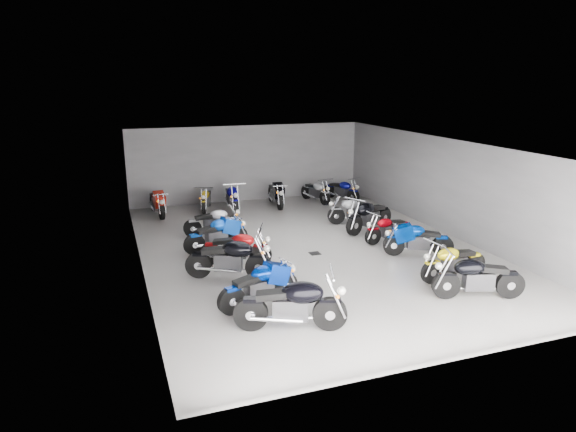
# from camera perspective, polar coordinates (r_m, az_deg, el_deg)

# --- Properties ---
(ground) EXTENTS (14.00, 14.00, 0.00)m
(ground) POSITION_cam_1_polar(r_m,az_deg,el_deg) (15.96, 2.32, -3.63)
(ground) COLOR #9B9893
(ground) RESTS_ON ground
(wall_back) EXTENTS (10.00, 0.10, 3.20)m
(wall_back) POSITION_cam_1_polar(r_m,az_deg,el_deg) (22.05, -4.45, 5.86)
(wall_back) COLOR slate
(wall_back) RESTS_ON ground
(wall_left) EXTENTS (0.10, 14.00, 3.20)m
(wall_left) POSITION_cam_1_polar(r_m,az_deg,el_deg) (14.47, -16.33, 0.39)
(wall_left) COLOR slate
(wall_left) RESTS_ON ground
(wall_right) EXTENTS (0.10, 14.00, 3.20)m
(wall_right) POSITION_cam_1_polar(r_m,az_deg,el_deg) (17.96, 17.37, 3.09)
(wall_right) COLOR slate
(wall_right) RESTS_ON ground
(ceiling) EXTENTS (10.00, 14.00, 0.04)m
(ceiling) POSITION_cam_1_polar(r_m,az_deg,el_deg) (15.24, 2.44, 7.91)
(ceiling) COLOR black
(ceiling) RESTS_ON wall_back
(drain_grate) EXTENTS (0.32, 0.32, 0.01)m
(drain_grate) POSITION_cam_1_polar(r_m,az_deg,el_deg) (15.52, 3.00, -4.17)
(drain_grate) COLOR black
(drain_grate) RESTS_ON ground
(motorcycle_left_a) EXTENTS (2.30, 0.95, 1.05)m
(motorcycle_left_a) POSITION_cam_1_polar(r_m,az_deg,el_deg) (10.79, 0.43, -9.83)
(motorcycle_left_a) COLOR black
(motorcycle_left_a) RESTS_ON ground
(motorcycle_left_b) EXTENTS (2.08, 0.72, 0.93)m
(motorcycle_left_b) POSITION_cam_1_polar(r_m,az_deg,el_deg) (11.92, -3.12, -7.70)
(motorcycle_left_b) COLOR black
(motorcycle_left_b) RESTS_ON ground
(motorcycle_left_c) EXTENTS (2.16, 1.09, 1.01)m
(motorcycle_left_c) POSITION_cam_1_polar(r_m,az_deg,el_deg) (13.53, -6.51, -4.74)
(motorcycle_left_c) COLOR black
(motorcycle_left_c) RESTS_ON ground
(motorcycle_left_d) EXTENTS (1.96, 0.93, 0.91)m
(motorcycle_left_d) POSITION_cam_1_polar(r_m,az_deg,el_deg) (14.52, -5.77, -3.57)
(motorcycle_left_d) COLOR black
(motorcycle_left_d) RESTS_ON ground
(motorcycle_left_e) EXTENTS (2.08, 0.68, 0.93)m
(motorcycle_left_e) POSITION_cam_1_polar(r_m,az_deg,el_deg) (15.79, -7.87, -2.03)
(motorcycle_left_e) COLOR black
(motorcycle_left_e) RESTS_ON ground
(motorcycle_left_f) EXTENTS (1.97, 0.38, 0.87)m
(motorcycle_left_f) POSITION_cam_1_polar(r_m,az_deg,el_deg) (17.35, -8.27, -0.61)
(motorcycle_left_f) COLOR black
(motorcycle_left_f) RESTS_ON ground
(motorcycle_right_a) EXTENTS (2.14, 0.84, 0.97)m
(motorcycle_right_a) POSITION_cam_1_polar(r_m,az_deg,el_deg) (13.09, 20.31, -6.41)
(motorcycle_right_a) COLOR black
(motorcycle_right_a) RESTS_ON ground
(motorcycle_right_b) EXTENTS (2.04, 0.44, 0.90)m
(motorcycle_right_b) POSITION_cam_1_polar(r_m,az_deg,el_deg) (14.08, 17.87, -4.86)
(motorcycle_right_b) COLOR black
(motorcycle_right_b) RESTS_ON ground
(motorcycle_right_c) EXTENTS (1.95, 0.94, 0.91)m
(motorcycle_right_c) POSITION_cam_1_polar(r_m,az_deg,el_deg) (15.64, 14.19, -2.58)
(motorcycle_right_c) COLOR black
(motorcycle_right_c) RESTS_ON ground
(motorcycle_right_d) EXTENTS (1.85, 0.46, 0.82)m
(motorcycle_right_d) POSITION_cam_1_polar(r_m,az_deg,el_deg) (16.78, 11.12, -1.38)
(motorcycle_right_d) COLOR black
(motorcycle_right_d) RESTS_ON ground
(motorcycle_right_e) EXTENTS (2.16, 1.05, 1.01)m
(motorcycle_right_e) POSITION_cam_1_polar(r_m,az_deg,el_deg) (17.82, 8.98, 0.04)
(motorcycle_right_e) COLOR black
(motorcycle_right_e) RESTS_ON ground
(motorcycle_right_f) EXTENTS (2.02, 0.67, 0.90)m
(motorcycle_right_f) POSITION_cam_1_polar(r_m,az_deg,el_deg) (18.66, 7.46, 0.60)
(motorcycle_right_f) COLOR black
(motorcycle_right_f) RESTS_ON ground
(motorcycle_back_a) EXTENTS (0.48, 2.15, 0.94)m
(motorcycle_back_a) POSITION_cam_1_polar(r_m,az_deg,el_deg) (20.29, -14.34, 1.50)
(motorcycle_back_a) COLOR black
(motorcycle_back_a) RESTS_ON ground
(motorcycle_back_b) EXTENTS (0.71, 1.88, 0.85)m
(motorcycle_back_b) POSITION_cam_1_polar(r_m,az_deg,el_deg) (20.68, -9.09, 1.88)
(motorcycle_back_b) COLOR black
(motorcycle_back_b) RESTS_ON ground
(motorcycle_back_c) EXTENTS (0.50, 2.28, 1.00)m
(motorcycle_back_c) POSITION_cam_1_polar(r_m,az_deg,el_deg) (20.44, -6.24, 2.07)
(motorcycle_back_c) COLOR black
(motorcycle_back_c) RESTS_ON ground
(motorcycle_back_d) EXTENTS (0.48, 2.20, 0.97)m
(motorcycle_back_d) POSITION_cam_1_polar(r_m,az_deg,el_deg) (21.13, -1.36, 2.53)
(motorcycle_back_d) COLOR black
(motorcycle_back_d) RESTS_ON ground
(motorcycle_back_e) EXTENTS (0.58, 1.96, 0.87)m
(motorcycle_back_e) POSITION_cam_1_polar(r_m,az_deg,el_deg) (21.83, 3.11, 2.78)
(motorcycle_back_e) COLOR black
(motorcycle_back_e) RESTS_ON ground
(motorcycle_back_f) EXTENTS (0.89, 1.85, 0.86)m
(motorcycle_back_f) POSITION_cam_1_polar(r_m,az_deg,el_deg) (22.16, 5.99, 2.89)
(motorcycle_back_f) COLOR black
(motorcycle_back_f) RESTS_ON ground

